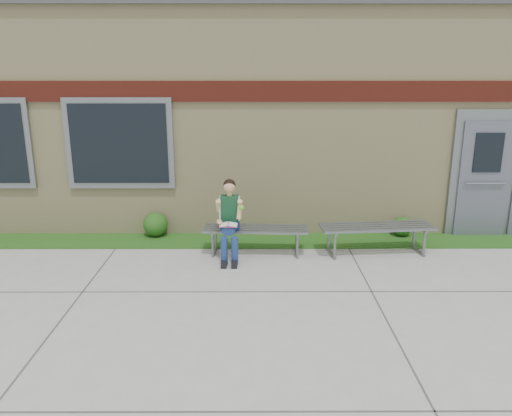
{
  "coord_description": "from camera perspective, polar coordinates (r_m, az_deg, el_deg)",
  "views": [
    {
      "loc": [
        -0.62,
        -5.82,
        2.98
      ],
      "look_at": [
        -0.6,
        1.7,
        0.87
      ],
      "focal_mm": 35.0,
      "sensor_mm": 36.0,
      "label": 1
    }
  ],
  "objects": [
    {
      "name": "ground",
      "position": [
        6.56,
        5.38,
        -11.38
      ],
      "size": [
        80.0,
        80.0,
        0.0
      ],
      "primitive_type": "plane",
      "color": "#9E9E99",
      "rests_on": "ground"
    },
    {
      "name": "grass_strip",
      "position": [
        8.95,
        3.82,
        -3.75
      ],
      "size": [
        16.0,
        0.8,
        0.02
      ],
      "primitive_type": "cube",
      "color": "#1F4412",
      "rests_on": "ground"
    },
    {
      "name": "school_building",
      "position": [
        11.85,
        2.87,
        11.41
      ],
      "size": [
        16.2,
        6.22,
        4.2
      ],
      "color": "beige",
      "rests_on": "ground"
    },
    {
      "name": "bench_left",
      "position": [
        8.25,
        -0.06,
        -2.95
      ],
      "size": [
        1.74,
        0.56,
        0.45
      ],
      "rotation": [
        0.0,
        0.0,
        -0.05
      ],
      "color": "slate",
      "rests_on": "ground"
    },
    {
      "name": "bench_right",
      "position": [
        8.48,
        13.59,
        -2.67
      ],
      "size": [
        1.9,
        0.68,
        0.48
      ],
      "rotation": [
        0.0,
        0.0,
        0.09
      ],
      "color": "slate",
      "rests_on": "ground"
    },
    {
      "name": "girl",
      "position": [
        7.97,
        -3.04,
        -1.14
      ],
      "size": [
        0.45,
        0.75,
        1.28
      ],
      "rotation": [
        0.0,
        0.0,
        -0.02
      ],
      "color": "navy",
      "rests_on": "ground"
    },
    {
      "name": "shrub_mid",
      "position": [
        9.27,
        -11.42,
        -1.85
      ],
      "size": [
        0.44,
        0.44,
        0.44
      ],
      "primitive_type": "sphere",
      "color": "#1F4412",
      "rests_on": "grass_strip"
    },
    {
      "name": "shrub_east",
      "position": [
        9.5,
        16.37,
        -2.03
      ],
      "size": [
        0.35,
        0.35,
        0.35
      ],
      "primitive_type": "sphere",
      "color": "#1F4412",
      "rests_on": "grass_strip"
    }
  ]
}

